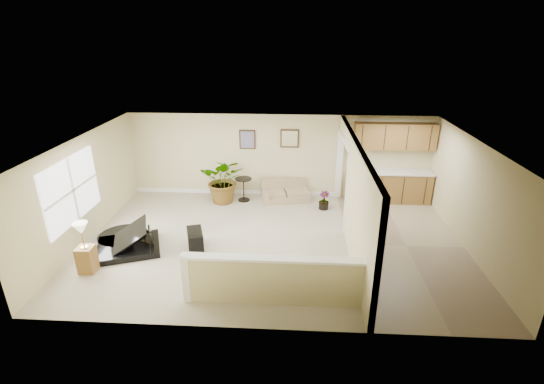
# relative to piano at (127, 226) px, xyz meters

# --- Properties ---
(floor) EXTENTS (9.00, 9.00, 0.00)m
(floor) POSITION_rel_piano_xyz_m (3.39, 0.43, -0.55)
(floor) COLOR #B6A88E
(floor) RESTS_ON ground
(back_wall) EXTENTS (9.00, 0.04, 2.50)m
(back_wall) POSITION_rel_piano_xyz_m (3.39, 3.43, 0.70)
(back_wall) COLOR beige
(back_wall) RESTS_ON floor
(front_wall) EXTENTS (9.00, 0.04, 2.50)m
(front_wall) POSITION_rel_piano_xyz_m (3.39, -2.57, 0.70)
(front_wall) COLOR beige
(front_wall) RESTS_ON floor
(left_wall) EXTENTS (0.04, 6.00, 2.50)m
(left_wall) POSITION_rel_piano_xyz_m (-1.11, 0.43, 0.70)
(left_wall) COLOR beige
(left_wall) RESTS_ON floor
(right_wall) EXTENTS (0.04, 6.00, 2.50)m
(right_wall) POSITION_rel_piano_xyz_m (7.89, 0.43, 0.70)
(right_wall) COLOR beige
(right_wall) RESTS_ON floor
(ceiling) EXTENTS (9.00, 6.00, 0.04)m
(ceiling) POSITION_rel_piano_xyz_m (3.39, 0.43, 1.95)
(ceiling) COLOR silver
(ceiling) RESTS_ON back_wall
(kitchen_vinyl) EXTENTS (2.70, 6.00, 0.01)m
(kitchen_vinyl) POSITION_rel_piano_xyz_m (6.54, 0.43, -0.54)
(kitchen_vinyl) COLOR #9D8C6A
(kitchen_vinyl) RESTS_ON floor
(interior_partition) EXTENTS (0.18, 5.99, 2.50)m
(interior_partition) POSITION_rel_piano_xyz_m (5.19, 0.68, 0.67)
(interior_partition) COLOR beige
(interior_partition) RESTS_ON floor
(pony_half_wall) EXTENTS (3.42, 0.22, 1.00)m
(pony_half_wall) POSITION_rel_piano_xyz_m (3.47, -1.87, -0.03)
(pony_half_wall) COLOR beige
(pony_half_wall) RESTS_ON floor
(left_window) EXTENTS (0.05, 2.15, 1.45)m
(left_window) POSITION_rel_piano_xyz_m (-1.09, -0.07, 0.90)
(left_window) COLOR white
(left_window) RESTS_ON left_wall
(wall_art_left) EXTENTS (0.48, 0.04, 0.58)m
(wall_art_left) POSITION_rel_piano_xyz_m (2.44, 3.40, 1.20)
(wall_art_left) COLOR #362413
(wall_art_left) RESTS_ON back_wall
(wall_mirror) EXTENTS (0.55, 0.04, 0.55)m
(wall_mirror) POSITION_rel_piano_xyz_m (3.69, 3.40, 1.25)
(wall_mirror) COLOR #362413
(wall_mirror) RESTS_ON back_wall
(kitchen_cabinets) EXTENTS (2.36, 0.65, 2.33)m
(kitchen_cabinets) POSITION_rel_piano_xyz_m (6.58, 3.16, 0.33)
(kitchen_cabinets) COLOR brown
(kitchen_cabinets) RESTS_ON floor
(piano) EXTENTS (1.93, 1.90, 1.31)m
(piano) POSITION_rel_piano_xyz_m (0.00, 0.00, 0.00)
(piano) COLOR black
(piano) RESTS_ON floor
(piano_bench) EXTENTS (0.53, 0.75, 0.45)m
(piano_bench) POSITION_rel_piano_xyz_m (1.58, 0.03, -0.32)
(piano_bench) COLOR black
(piano_bench) RESTS_ON floor
(loveseat) EXTENTS (1.53, 1.04, 0.79)m
(loveseat) POSITION_rel_piano_xyz_m (3.59, 3.05, -0.25)
(loveseat) COLOR #9F8965
(loveseat) RESTS_ON floor
(accent_table) EXTENTS (0.49, 0.49, 0.70)m
(accent_table) POSITION_rel_piano_xyz_m (2.36, 2.90, -0.09)
(accent_table) COLOR black
(accent_table) RESTS_ON floor
(palm_plant) EXTENTS (1.30, 1.14, 1.39)m
(palm_plant) POSITION_rel_piano_xyz_m (1.81, 2.77, 0.14)
(palm_plant) COLOR black
(palm_plant) RESTS_ON floor
(small_plant) EXTENTS (0.37, 0.37, 0.53)m
(small_plant) POSITION_rel_piano_xyz_m (4.71, 2.43, -0.32)
(small_plant) COLOR black
(small_plant) RESTS_ON floor
(lamp_stand) EXTENTS (0.34, 0.34, 1.14)m
(lamp_stand) POSITION_rel_piano_xyz_m (-0.47, -1.03, -0.06)
(lamp_stand) COLOR brown
(lamp_stand) RESTS_ON floor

